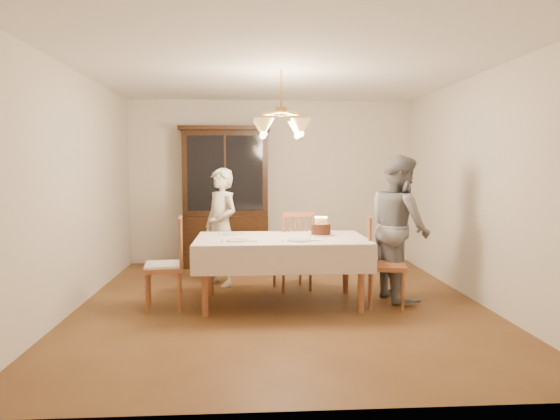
{
  "coord_description": "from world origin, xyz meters",
  "views": [
    {
      "loc": [
        -0.36,
        -5.53,
        1.55
      ],
      "look_at": [
        0.0,
        0.2,
        1.05
      ],
      "focal_mm": 32.0,
      "sensor_mm": 36.0,
      "label": 1
    }
  ],
  "objects": [
    {
      "name": "ground",
      "position": [
        0.0,
        0.0,
        0.0
      ],
      "size": [
        5.0,
        5.0,
        0.0
      ],
      "primitive_type": "plane",
      "color": "#533217",
      "rests_on": "ground"
    },
    {
      "name": "place_setting_far_left",
      "position": [
        -0.53,
        0.27,
        0.77
      ],
      "size": [
        0.4,
        0.25,
        0.02
      ],
      "color": "white",
      "rests_on": "dining_table"
    },
    {
      "name": "chair_right_end",
      "position": [
        1.15,
        -0.16,
        0.44
      ],
      "size": [
        0.5,
        0.52,
        1.0
      ],
      "color": "brown",
      "rests_on": "ground"
    },
    {
      "name": "chair_far_side",
      "position": [
        0.19,
        0.66,
        0.44
      ],
      "size": [
        0.54,
        0.53,
        1.0
      ],
      "color": "brown",
      "rests_on": "ground"
    },
    {
      "name": "place_setting_near_right",
      "position": [
        0.19,
        -0.25,
        0.77
      ],
      "size": [
        0.41,
        0.27,
        0.02
      ],
      "color": "white",
      "rests_on": "dining_table"
    },
    {
      "name": "chair_left_end",
      "position": [
        -1.28,
        -0.11,
        0.45
      ],
      "size": [
        0.47,
        0.49,
        1.0
      ],
      "color": "brown",
      "rests_on": "ground"
    },
    {
      "name": "place_setting_near_left",
      "position": [
        -0.47,
        -0.24,
        0.77
      ],
      "size": [
        0.38,
        0.24,
        0.02
      ],
      "color": "white",
      "rests_on": "dining_table"
    },
    {
      "name": "birthday_cake",
      "position": [
        0.47,
        0.14,
        0.82
      ],
      "size": [
        0.3,
        0.3,
        0.22
      ],
      "color": "white",
      "rests_on": "dining_table"
    },
    {
      "name": "chandelier",
      "position": [
        -0.0,
        -0.0,
        1.98
      ],
      "size": [
        0.62,
        0.62,
        0.73
      ],
      "color": "#BF8C3F",
      "rests_on": "ground"
    },
    {
      "name": "adult_in_grey",
      "position": [
        1.4,
        0.16,
        0.84
      ],
      "size": [
        0.75,
        0.9,
        1.69
      ],
      "primitive_type": "imported",
      "rotation": [
        0.0,
        0.0,
        1.72
      ],
      "color": "slate",
      "rests_on": "ground"
    },
    {
      "name": "room_shell",
      "position": [
        0.0,
        0.0,
        1.58
      ],
      "size": [
        5.0,
        5.0,
        5.0
      ],
      "color": "white",
      "rests_on": "ground"
    },
    {
      "name": "elderly_woman",
      "position": [
        -0.72,
        0.93,
        0.77
      ],
      "size": [
        0.64,
        0.66,
        1.53
      ],
      "primitive_type": "imported",
      "rotation": [
        0.0,
        0.0,
        -0.88
      ],
      "color": "beige",
      "rests_on": "ground"
    },
    {
      "name": "china_hutch",
      "position": [
        -0.72,
        2.25,
        1.04
      ],
      "size": [
        1.38,
        0.54,
        2.16
      ],
      "color": "black",
      "rests_on": "ground"
    },
    {
      "name": "dining_table",
      "position": [
        0.0,
        0.0,
        0.68
      ],
      "size": [
        1.9,
        1.1,
        0.76
      ],
      "color": "brown",
      "rests_on": "ground"
    }
  ]
}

